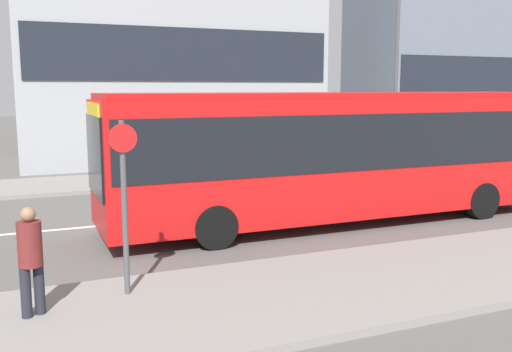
{
  "coord_description": "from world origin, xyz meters",
  "views": [
    {
      "loc": [
        -3.84,
        -14.25,
        3.41
      ],
      "look_at": [
        1.49,
        -1.61,
        1.28
      ],
      "focal_mm": 40.0,
      "sensor_mm": 36.0,
      "label": 1
    }
  ],
  "objects_px": {
    "pedestrian_near_stop": "(30,255)",
    "parked_car_0": "(487,156)",
    "street_lamp": "(397,57)",
    "bus_stop_sign": "(124,195)",
    "city_bus": "(339,148)"
  },
  "relations": [
    {
      "from": "pedestrian_near_stop",
      "to": "street_lamp",
      "type": "height_order",
      "value": "street_lamp"
    },
    {
      "from": "parked_car_0",
      "to": "pedestrian_near_stop",
      "type": "bearing_deg",
      "value": -152.54
    },
    {
      "from": "parked_car_0",
      "to": "pedestrian_near_stop",
      "type": "xyz_separation_m",
      "value": [
        -17.66,
        -9.17,
        0.4
      ]
    },
    {
      "from": "city_bus",
      "to": "pedestrian_near_stop",
      "type": "height_order",
      "value": "city_bus"
    },
    {
      "from": "city_bus",
      "to": "bus_stop_sign",
      "type": "xyz_separation_m",
      "value": [
        -5.97,
        -3.47,
        -0.14
      ]
    },
    {
      "from": "pedestrian_near_stop",
      "to": "bus_stop_sign",
      "type": "height_order",
      "value": "bus_stop_sign"
    },
    {
      "from": "pedestrian_near_stop",
      "to": "bus_stop_sign",
      "type": "distance_m",
      "value": 1.62
    },
    {
      "from": "pedestrian_near_stop",
      "to": "parked_car_0",
      "type": "bearing_deg",
      "value": 4.5
    },
    {
      "from": "city_bus",
      "to": "parked_car_0",
      "type": "distance_m",
      "value": 11.65
    },
    {
      "from": "parked_car_0",
      "to": "street_lamp",
      "type": "relative_size",
      "value": 0.6
    },
    {
      "from": "bus_stop_sign",
      "to": "pedestrian_near_stop",
      "type": "bearing_deg",
      "value": -166.05
    },
    {
      "from": "city_bus",
      "to": "parked_car_0",
      "type": "height_order",
      "value": "city_bus"
    },
    {
      "from": "street_lamp",
      "to": "pedestrian_near_stop",
      "type": "bearing_deg",
      "value": -142.87
    },
    {
      "from": "bus_stop_sign",
      "to": "street_lamp",
      "type": "bearing_deg",
      "value": 39.14
    },
    {
      "from": "street_lamp",
      "to": "city_bus",
      "type": "bearing_deg",
      "value": -134.5
    }
  ]
}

